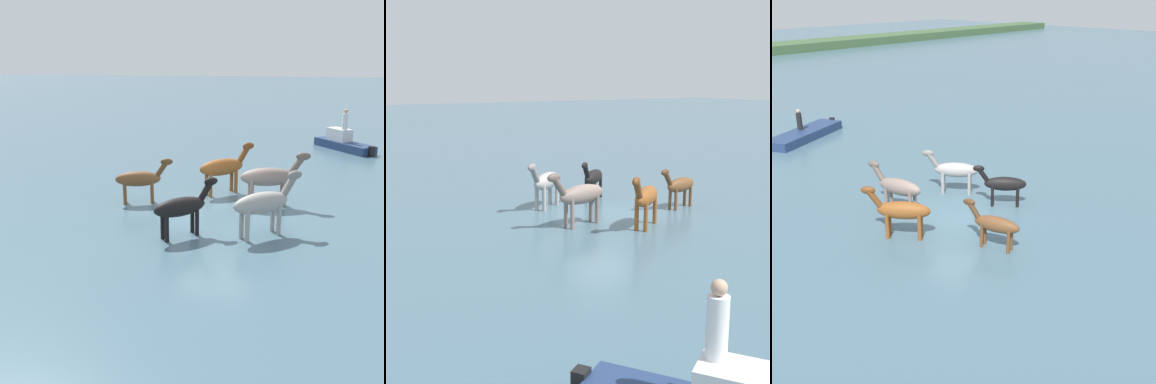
# 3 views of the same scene
# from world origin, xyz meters

# --- Properties ---
(ground_plane) EXTENTS (188.67, 188.67, 0.00)m
(ground_plane) POSITION_xyz_m (0.00, 0.00, 0.00)
(ground_plane) COLOR #476675
(horse_dark_mare) EXTENTS (1.67, 1.98, 1.75)m
(horse_dark_mare) POSITION_xyz_m (2.03, -0.89, 0.97)
(horse_dark_mare) COLOR black
(horse_dark_mare) RESTS_ON ground_plane
(horse_mid_herd) EXTENTS (1.82, 2.28, 1.97)m
(horse_mid_herd) POSITION_xyz_m (-2.75, 0.04, 1.09)
(horse_mid_herd) COLOR brown
(horse_mid_herd) RESTS_ON ground_plane
(horse_pinto_flank) EXTENTS (1.79, 2.27, 1.96)m
(horse_pinto_flank) POSITION_xyz_m (1.66, 1.57, 1.08)
(horse_pinto_flank) COLOR #9E9993
(horse_pinto_flank) RESTS_ON ground_plane
(horse_rear_stallion) EXTENTS (0.90, 2.18, 1.69)m
(horse_rear_stallion) POSITION_xyz_m (-1.10, -2.97, 0.93)
(horse_rear_stallion) COLOR brown
(horse_rear_stallion) RESTS_ON ground_plane
(horse_lead) EXTENTS (1.00, 2.60, 2.01)m
(horse_lead) POSITION_xyz_m (-1.36, 1.84, 1.11)
(horse_lead) COLOR gray
(horse_lead) RESTS_ON ground_plane
(boat_dinghy_port) EXTENTS (3.94, 3.12, 1.32)m
(boat_dinghy_port) POSITION_xyz_m (-12.52, 6.36, 0.31)
(boat_dinghy_port) COLOR navy
(boat_dinghy_port) RESTS_ON ground_plane
(person_helmsman_aft) EXTENTS (0.32, 0.32, 1.19)m
(person_helmsman_aft) POSITION_xyz_m (-12.36, 6.31, 1.72)
(person_helmsman_aft) COLOR silver
(person_helmsman_aft) RESTS_ON boat_dinghy_port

